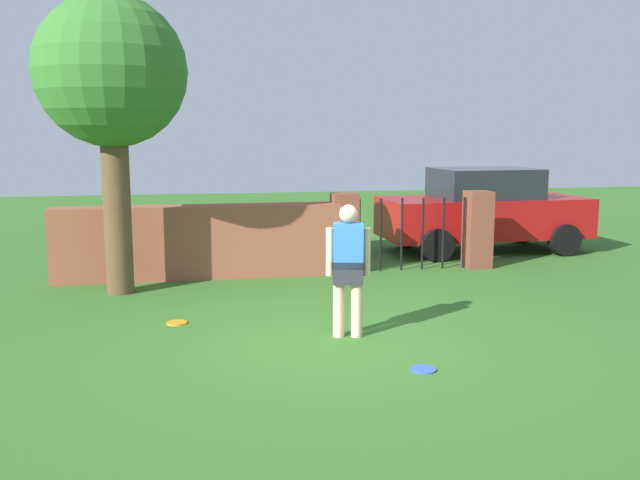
# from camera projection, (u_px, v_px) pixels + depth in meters

# --- Properties ---
(ground_plane) EXTENTS (40.00, 40.00, 0.00)m
(ground_plane) POSITION_uv_depth(u_px,v_px,m) (334.00, 343.00, 8.30)
(ground_plane) COLOR #336623
(brick_wall) EXTENTS (4.83, 0.50, 1.24)m
(brick_wall) POSITION_uv_depth(u_px,v_px,m) (200.00, 242.00, 11.85)
(brick_wall) COLOR brown
(brick_wall) RESTS_ON ground
(tree) EXTENTS (2.25, 2.25, 4.48)m
(tree) POSITION_uv_depth(u_px,v_px,m) (111.00, 76.00, 10.32)
(tree) COLOR brown
(tree) RESTS_ON ground
(person) EXTENTS (0.53, 0.29, 1.62)m
(person) POSITION_uv_depth(u_px,v_px,m) (348.00, 264.00, 8.41)
(person) COLOR beige
(person) RESTS_ON ground
(fence_gate) EXTENTS (2.93, 0.44, 1.40)m
(fence_gate) POSITION_uv_depth(u_px,v_px,m) (412.00, 231.00, 12.51)
(fence_gate) COLOR brown
(fence_gate) RESTS_ON ground
(car) EXTENTS (4.28, 2.08, 1.72)m
(car) POSITION_uv_depth(u_px,v_px,m) (484.00, 210.00, 14.39)
(car) COLOR #A51111
(car) RESTS_ON ground
(frisbee_orange) EXTENTS (0.27, 0.27, 0.02)m
(frisbee_orange) POSITION_uv_depth(u_px,v_px,m) (177.00, 323.00, 9.12)
(frisbee_orange) COLOR orange
(frisbee_orange) RESTS_ON ground
(frisbee_blue) EXTENTS (0.27, 0.27, 0.02)m
(frisbee_blue) POSITION_uv_depth(u_px,v_px,m) (423.00, 369.00, 7.34)
(frisbee_blue) COLOR blue
(frisbee_blue) RESTS_ON ground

